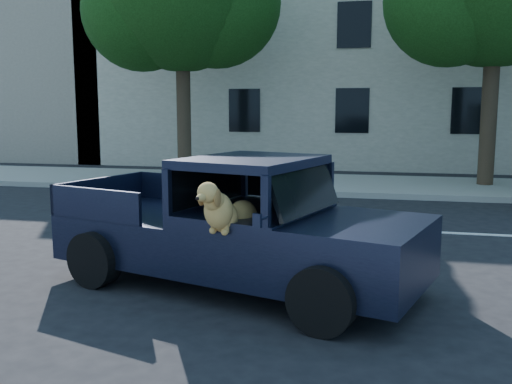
# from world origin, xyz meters

# --- Properties ---
(ground) EXTENTS (120.00, 120.00, 0.00)m
(ground) POSITION_xyz_m (0.00, 0.00, 0.00)
(ground) COLOR black
(ground) RESTS_ON ground
(far_sidewalk) EXTENTS (60.00, 4.00, 0.15)m
(far_sidewalk) POSITION_xyz_m (0.00, 9.20, 0.07)
(far_sidewalk) COLOR gray
(far_sidewalk) RESTS_ON ground
(lane_stripes) EXTENTS (21.60, 0.14, 0.01)m
(lane_stripes) POSITION_xyz_m (2.00, 3.40, 0.01)
(lane_stripes) COLOR silver
(lane_stripes) RESTS_ON ground
(building_main) EXTENTS (26.00, 6.00, 9.00)m
(building_main) POSITION_xyz_m (3.00, 16.50, 4.50)
(building_main) COLOR beige
(building_main) RESTS_ON ground
(building_left) EXTENTS (12.00, 6.00, 8.00)m
(building_left) POSITION_xyz_m (-15.00, 16.50, 4.00)
(building_left) COLOR tan
(building_left) RESTS_ON ground
(pickup_truck) EXTENTS (5.08, 3.16, 1.70)m
(pickup_truck) POSITION_xyz_m (0.29, -0.54, 0.58)
(pickup_truck) COLOR black
(pickup_truck) RESTS_ON ground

